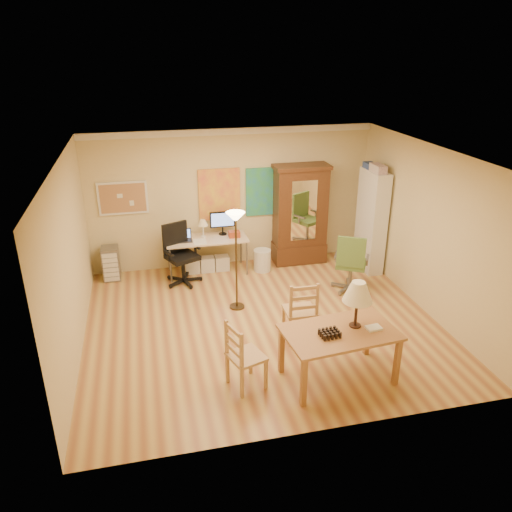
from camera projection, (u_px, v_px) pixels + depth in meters
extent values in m
plane|color=#A06339|center=(262.00, 323.00, 8.00)|extent=(5.50, 5.50, 0.00)
cube|color=white|center=(231.00, 131.00, 9.16)|extent=(5.50, 0.08, 0.12)
cube|color=tan|center=(123.00, 198.00, 9.19)|extent=(0.90, 0.04, 0.62)
cube|color=#FFF32A|center=(219.00, 194.00, 9.59)|extent=(0.80, 0.04, 1.00)
cube|color=teal|center=(265.00, 192.00, 9.78)|extent=(0.75, 0.04, 0.95)
cube|color=olive|center=(340.00, 332.00, 6.42)|extent=(1.53, 1.01, 0.04)
cube|color=olive|center=(304.00, 383.00, 6.04)|extent=(0.07, 0.07, 0.69)
cube|color=olive|center=(397.00, 362.00, 6.43)|extent=(0.07, 0.07, 0.69)
cube|color=olive|center=(281.00, 350.00, 6.68)|extent=(0.07, 0.07, 0.69)
cube|color=olive|center=(368.00, 333.00, 7.07)|extent=(0.07, 0.07, 0.69)
cylinder|color=black|center=(355.00, 325.00, 6.52)|extent=(0.15, 0.15, 0.02)
cylinder|color=black|center=(356.00, 313.00, 6.45)|extent=(0.04, 0.04, 0.39)
cone|color=#F7EBC1|center=(358.00, 292.00, 6.32)|extent=(0.39, 0.39, 0.27)
cube|color=white|center=(374.00, 328.00, 6.45)|extent=(0.21, 0.16, 0.03)
cube|color=black|center=(330.00, 333.00, 6.28)|extent=(0.29, 0.24, 0.08)
cube|color=tan|center=(300.00, 311.00, 7.42)|extent=(0.46, 0.44, 0.04)
cube|color=tan|center=(308.00, 317.00, 7.72)|extent=(0.04, 0.04, 0.44)
cube|color=tan|center=(284.00, 320.00, 7.65)|extent=(0.04, 0.04, 0.44)
cube|color=tan|center=(316.00, 330.00, 7.39)|extent=(0.04, 0.04, 0.44)
cube|color=tan|center=(290.00, 333.00, 7.31)|extent=(0.04, 0.04, 0.44)
cube|color=tan|center=(317.00, 300.00, 7.19)|extent=(0.04, 0.04, 0.52)
cube|color=tan|center=(291.00, 302.00, 7.12)|extent=(0.04, 0.04, 0.52)
cube|color=tan|center=(304.00, 298.00, 7.13)|extent=(0.39, 0.04, 0.05)
cube|color=tan|center=(246.00, 356.00, 6.37)|extent=(0.53, 0.55, 0.04)
cube|color=tan|center=(266.00, 375.00, 6.40)|extent=(0.05, 0.05, 0.43)
cube|color=tan|center=(251.00, 360.00, 6.70)|extent=(0.05, 0.05, 0.43)
cube|color=tan|center=(242.00, 384.00, 6.23)|extent=(0.05, 0.05, 0.43)
cube|color=tan|center=(227.00, 368.00, 6.52)|extent=(0.05, 0.05, 0.43)
cube|color=tan|center=(242.00, 351.00, 6.04)|extent=(0.05, 0.05, 0.49)
cube|color=tan|center=(227.00, 337.00, 6.33)|extent=(0.05, 0.05, 0.49)
cube|color=tan|center=(234.00, 341.00, 6.17)|extent=(0.15, 0.37, 0.05)
cylinder|color=#3D2E18|center=(237.00, 306.00, 8.47)|extent=(0.25, 0.25, 0.03)
cylinder|color=#3D2E18|center=(236.00, 263.00, 8.15)|extent=(0.03, 0.03, 1.59)
cone|color=#FFE0A5|center=(235.00, 216.00, 7.83)|extent=(0.31, 0.31, 0.13)
cube|color=tan|center=(207.00, 239.00, 9.51)|extent=(1.54, 0.68, 0.03)
cylinder|color=slate|center=(171.00, 266.00, 9.23)|extent=(0.03, 0.03, 0.68)
cylinder|color=slate|center=(247.00, 258.00, 9.54)|extent=(0.03, 0.03, 0.68)
cylinder|color=slate|center=(168.00, 254.00, 9.75)|extent=(0.03, 0.03, 0.68)
cylinder|color=slate|center=(241.00, 247.00, 10.05)|extent=(0.03, 0.03, 0.68)
cube|color=black|center=(184.00, 241.00, 9.36)|extent=(0.31, 0.21, 0.02)
cube|color=black|center=(183.00, 233.00, 9.46)|extent=(0.31, 0.05, 0.20)
cube|color=black|center=(222.00, 219.00, 9.58)|extent=(0.48, 0.04, 0.31)
cone|color=#F7EBC1|center=(203.00, 223.00, 9.46)|extent=(0.19, 0.19, 0.12)
cube|color=white|center=(200.00, 242.00, 9.34)|extent=(0.24, 0.31, 0.01)
cube|color=#9B3B1C|center=(234.00, 234.00, 9.54)|extent=(0.21, 0.15, 0.12)
cube|color=white|center=(193.00, 266.00, 9.70)|extent=(0.27, 0.23, 0.29)
cube|color=white|center=(207.00, 264.00, 9.76)|extent=(0.27, 0.23, 0.29)
cube|color=silver|center=(222.00, 263.00, 9.82)|extent=(0.27, 0.23, 0.29)
cylinder|color=black|center=(183.00, 269.00, 9.24)|extent=(0.06, 0.06, 0.43)
cube|color=black|center=(182.00, 257.00, 9.14)|extent=(0.68, 0.66, 0.08)
cube|color=black|center=(175.00, 237.00, 9.19)|extent=(0.47, 0.25, 0.56)
cube|color=black|center=(168.00, 253.00, 8.92)|extent=(0.17, 0.31, 0.03)
cube|color=black|center=(195.00, 246.00, 9.24)|extent=(0.17, 0.31, 0.03)
cylinder|color=slate|center=(350.00, 276.00, 8.98)|extent=(0.06, 0.06, 0.42)
cube|color=#4C6A2F|center=(351.00, 264.00, 8.89)|extent=(0.68, 0.67, 0.07)
cube|color=#4C6A2F|center=(351.00, 252.00, 8.56)|extent=(0.45, 0.28, 0.55)
cube|color=slate|center=(368.00, 258.00, 8.76)|extent=(0.19, 0.30, 0.03)
cube|color=slate|center=(336.00, 255.00, 8.90)|extent=(0.19, 0.30, 0.03)
cube|color=slate|center=(111.00, 263.00, 9.39)|extent=(0.32, 0.36, 0.63)
cube|color=silver|center=(111.00, 267.00, 9.22)|extent=(0.27, 0.02, 0.54)
cube|color=#3B1A10|center=(300.00, 216.00, 9.90)|extent=(1.01, 0.46, 1.93)
cube|color=#3B1A10|center=(299.00, 252.00, 10.20)|extent=(1.05, 0.50, 0.39)
cube|color=white|center=(304.00, 211.00, 9.62)|extent=(0.51, 0.01, 1.19)
cube|color=#3B1A10|center=(302.00, 167.00, 9.51)|extent=(1.08, 0.51, 0.07)
cube|color=white|center=(371.00, 221.00, 9.58)|extent=(0.29, 0.79, 1.97)
cube|color=#993333|center=(370.00, 249.00, 9.64)|extent=(0.18, 0.39, 0.24)
cube|color=#334C99|center=(368.00, 186.00, 9.49)|extent=(0.18, 0.28, 0.20)
cylinder|color=silver|center=(262.00, 260.00, 9.77)|extent=(0.34, 0.34, 0.43)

